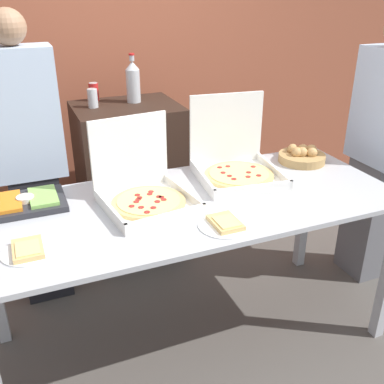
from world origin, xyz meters
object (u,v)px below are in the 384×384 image
object	(u,v)px
pizza_box_far_right	(236,163)
paper_plate_front_right	(225,223)
paper_plate_front_center	(28,250)
soda_can_colored	(94,92)
bread_basket	(302,156)
soda_can_silver	(93,98)
person_guest_cap	(30,163)
person_guest_plaid	(379,150)
veggie_tray	(26,202)
soda_bottle	(133,81)
pizza_box_far_left	(144,190)

from	to	relation	value
pizza_box_far_right	paper_plate_front_right	distance (m)	0.58
paper_plate_front_center	soda_can_colored	world-z (taller)	soda_can_colored
pizza_box_far_right	bread_basket	bearing A→B (deg)	11.82
soda_can_silver	person_guest_cap	distance (m)	0.63
person_guest_plaid	veggie_tray	bearing A→B (deg)	87.56
person_guest_plaid	paper_plate_front_center	bearing A→B (deg)	99.12
veggie_tray	pizza_box_far_right	bearing A→B (deg)	-2.92
pizza_box_far_right	person_guest_cap	bearing A→B (deg)	159.03
pizza_box_far_right	paper_plate_front_center	distance (m)	1.21
soda_bottle	pizza_box_far_right	bearing A→B (deg)	-71.80
pizza_box_far_right	person_guest_plaid	xyz separation A→B (m)	(1.01, -0.03, -0.05)
bread_basket	person_guest_cap	bearing A→B (deg)	161.64
person_guest_cap	person_guest_plaid	xyz separation A→B (m)	(2.07, -0.59, -0.01)
pizza_box_far_left	soda_bottle	bearing A→B (deg)	69.20
pizza_box_far_left	paper_plate_front_right	world-z (taller)	pizza_box_far_left
paper_plate_front_right	paper_plate_front_center	xyz separation A→B (m)	(-0.84, 0.11, 0.00)
pizza_box_far_right	pizza_box_far_left	xyz separation A→B (m)	(-0.57, -0.14, -0.00)
paper_plate_front_right	person_guest_plaid	world-z (taller)	person_guest_plaid
soda_can_silver	paper_plate_front_right	bearing A→B (deg)	-77.94
bread_basket	pizza_box_far_right	bearing A→B (deg)	-174.81
veggie_tray	bread_basket	bearing A→B (deg)	-0.49
soda_bottle	soda_can_colored	xyz separation A→B (m)	(-0.25, 0.15, -0.08)
person_guest_cap	person_guest_plaid	size ratio (longest dim) A/B	1.02
pizza_box_far_left	paper_plate_front_right	size ratio (longest dim) A/B	1.89
paper_plate_front_right	soda_bottle	bearing A→B (deg)	90.26
soda_bottle	bread_basket	bearing A→B (deg)	-48.75
soda_bottle	paper_plate_front_center	bearing A→B (deg)	-122.22
soda_bottle	soda_can_silver	world-z (taller)	soda_bottle
person_guest_plaid	soda_can_colored	bearing A→B (deg)	54.41
veggie_tray	person_guest_plaid	world-z (taller)	person_guest_plaid
pizza_box_far_left	person_guest_cap	xyz separation A→B (m)	(-0.48, 0.69, -0.03)
paper_plate_front_right	person_guest_cap	world-z (taller)	person_guest_cap
soda_bottle	person_guest_cap	bearing A→B (deg)	-152.62
person_guest_plaid	pizza_box_far_right	bearing A→B (deg)	88.09
bread_basket	person_guest_plaid	bearing A→B (deg)	-8.23
veggie_tray	soda_can_colored	xyz separation A→B (m)	(0.56, 1.03, 0.28)
bread_basket	soda_can_colored	size ratio (longest dim) A/B	2.26
veggie_tray	person_guest_cap	bearing A→B (deg)	83.12
pizza_box_far_left	veggie_tray	size ratio (longest dim) A/B	1.26
pizza_box_far_right	person_guest_cap	distance (m)	1.20
paper_plate_front_right	soda_can_silver	bearing A→B (deg)	102.06
pizza_box_far_left	soda_bottle	xyz separation A→B (m)	(0.27, 1.08, 0.31)
paper_plate_front_right	person_guest_plaid	size ratio (longest dim) A/B	0.14
paper_plate_front_right	soda_can_colored	distance (m)	1.62
paper_plate_front_center	person_guest_plaid	xyz separation A→B (m)	(2.15, 0.35, 0.01)
pizza_box_far_right	paper_plate_front_right	bearing A→B (deg)	-115.20
bread_basket	person_guest_cap	distance (m)	1.62
paper_plate_front_right	soda_bottle	xyz separation A→B (m)	(-0.01, 1.43, 0.37)
soda_bottle	person_guest_plaid	world-z (taller)	person_guest_plaid
pizza_box_far_right	soda_bottle	distance (m)	1.04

